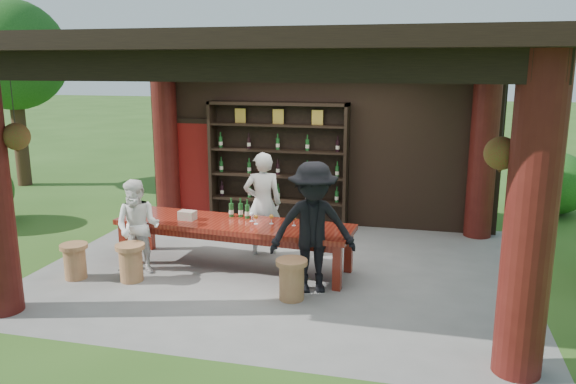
% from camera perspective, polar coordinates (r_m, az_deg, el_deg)
% --- Properties ---
extents(ground, '(90.00, 90.00, 0.00)m').
position_cam_1_polar(ground, '(8.99, -0.61, -7.72)').
color(ground, '#2D5119').
rests_on(ground, ground).
extents(pavilion, '(7.50, 6.00, 3.60)m').
position_cam_1_polar(pavilion, '(8.89, -0.04, 6.21)').
color(pavilion, slate).
rests_on(pavilion, ground).
extents(wine_shelf, '(2.78, 0.42, 2.45)m').
position_cam_1_polar(wine_shelf, '(11.14, -1.04, 2.85)').
color(wine_shelf, black).
rests_on(wine_shelf, ground).
extents(tasting_table, '(3.82, 1.25, 0.75)m').
position_cam_1_polar(tasting_table, '(8.85, -5.52, -3.75)').
color(tasting_table, '#60150D').
rests_on(tasting_table, ground).
extents(stool_near_left, '(0.43, 0.43, 0.57)m').
position_cam_1_polar(stool_near_left, '(8.70, -15.67, -6.82)').
color(stool_near_left, '#98623C').
rests_on(stool_near_left, ground).
extents(stool_near_right, '(0.43, 0.43, 0.57)m').
position_cam_1_polar(stool_near_right, '(7.75, 0.37, -8.77)').
color(stool_near_right, '#98623C').
rests_on(stool_near_right, ground).
extents(stool_far_left, '(0.41, 0.41, 0.54)m').
position_cam_1_polar(stool_far_left, '(9.07, -20.84, -6.50)').
color(stool_far_left, '#98623C').
rests_on(stool_far_left, ground).
extents(host, '(0.74, 0.61, 1.75)m').
position_cam_1_polar(host, '(9.42, -2.58, -1.20)').
color(host, silver).
rests_on(host, ground).
extents(guest_woman, '(0.77, 0.62, 1.47)m').
position_cam_1_polar(guest_woman, '(8.88, -15.00, -3.45)').
color(guest_woman, white).
rests_on(guest_woman, ground).
extents(guest_man, '(1.37, 1.05, 1.87)m').
position_cam_1_polar(guest_man, '(7.83, 2.54, -3.66)').
color(guest_man, black).
rests_on(guest_man, ground).
extents(table_bottles, '(0.36, 0.13, 0.31)m').
position_cam_1_polar(table_bottles, '(9.05, -4.93, -1.62)').
color(table_bottles, '#194C1E').
rests_on(table_bottles, tasting_table).
extents(table_glasses, '(0.95, 0.32, 0.15)m').
position_cam_1_polar(table_glasses, '(8.61, -1.34, -2.88)').
color(table_glasses, silver).
rests_on(table_glasses, tasting_table).
extents(napkin_basket, '(0.27, 0.20, 0.14)m').
position_cam_1_polar(napkin_basket, '(9.05, -10.19, -2.34)').
color(napkin_basket, '#BF6672').
rests_on(napkin_basket, tasting_table).
extents(shrubs, '(15.05, 9.27, 1.36)m').
position_cam_1_polar(shrubs, '(9.56, 9.31, -3.12)').
color(shrubs, '#194C14').
rests_on(shrubs, ground).
extents(trees, '(20.52, 10.37, 4.80)m').
position_cam_1_polar(trees, '(10.05, 22.08, 13.13)').
color(trees, '#3F2819').
rests_on(trees, ground).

